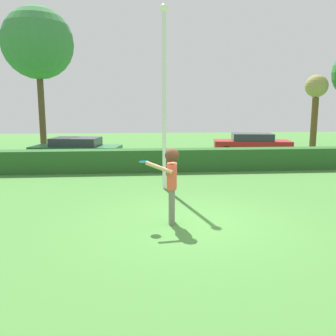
% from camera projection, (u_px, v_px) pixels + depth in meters
% --- Properties ---
extents(ground_plane, '(60.00, 60.00, 0.00)m').
position_uv_depth(ground_plane, '(191.00, 223.00, 8.36)').
color(ground_plane, '#457E37').
extents(person, '(0.78, 0.56, 1.78)m').
position_uv_depth(person, '(171.00, 176.00, 8.18)').
color(person, slate).
rests_on(person, ground).
extents(frisbee, '(0.23, 0.23, 0.09)m').
position_uv_depth(frisbee, '(144.00, 162.00, 8.26)').
color(frisbee, '#268CE5').
extents(lamppost, '(0.24, 0.24, 5.85)m').
position_uv_depth(lamppost, '(164.00, 90.00, 11.41)').
color(lamppost, silver).
rests_on(lamppost, ground).
extents(hedge_row, '(28.69, 0.90, 0.93)m').
position_uv_depth(hedge_row, '(166.00, 160.00, 15.22)').
color(hedge_row, '#295A26').
rests_on(hedge_row, ground).
extents(parked_car_green, '(4.42, 2.38, 1.25)m').
position_uv_depth(parked_car_green, '(76.00, 149.00, 17.23)').
color(parked_car_green, '#1E6633').
rests_on(parked_car_green, ground).
extents(parked_car_red, '(4.43, 2.39, 1.25)m').
position_uv_depth(parked_car_red, '(252.00, 143.00, 20.05)').
color(parked_car_red, '#B21E1E').
rests_on(parked_car_red, ground).
extents(birch_tree, '(4.06, 4.06, 8.36)m').
position_uv_depth(birch_tree, '(38.00, 44.00, 20.42)').
color(birch_tree, brown).
rests_on(birch_tree, ground).
extents(bare_elm_tree, '(1.48, 1.48, 4.83)m').
position_uv_depth(bare_elm_tree, '(316.00, 92.00, 23.75)').
color(bare_elm_tree, brown).
rests_on(bare_elm_tree, ground).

